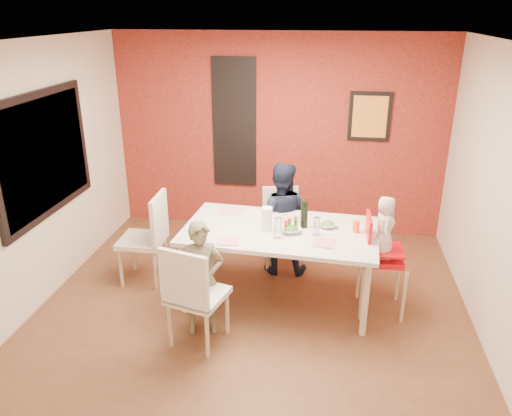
% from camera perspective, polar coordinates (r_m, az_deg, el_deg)
% --- Properties ---
extents(ground, '(4.50, 4.50, 0.00)m').
position_cam_1_polar(ground, '(5.36, -0.51, -11.67)').
color(ground, brown).
rests_on(ground, ground).
extents(ceiling, '(4.50, 4.50, 0.02)m').
position_cam_1_polar(ceiling, '(4.47, -0.63, 18.50)').
color(ceiling, silver).
rests_on(ceiling, wall_back).
extents(wall_back, '(4.50, 0.02, 2.70)m').
position_cam_1_polar(wall_back, '(6.89, 2.55, 8.33)').
color(wall_back, beige).
rests_on(wall_back, ground).
extents(wall_front, '(4.50, 0.02, 2.70)m').
position_cam_1_polar(wall_front, '(2.79, -8.39, -13.72)').
color(wall_front, beige).
rests_on(wall_front, ground).
extents(wall_left, '(0.02, 4.50, 2.70)m').
position_cam_1_polar(wall_left, '(5.56, -24.11, 3.07)').
color(wall_left, beige).
rests_on(wall_left, ground).
extents(wall_right, '(0.02, 4.50, 2.70)m').
position_cam_1_polar(wall_right, '(4.93, 26.20, 0.43)').
color(wall_right, beige).
rests_on(wall_right, ground).
extents(brick_accent_wall, '(4.50, 0.02, 2.70)m').
position_cam_1_polar(brick_accent_wall, '(6.87, 2.53, 8.29)').
color(brick_accent_wall, maroon).
rests_on(brick_accent_wall, ground).
extents(picture_window_frame, '(0.05, 1.70, 1.30)m').
position_cam_1_polar(picture_window_frame, '(5.65, -23.11, 5.64)').
color(picture_window_frame, black).
rests_on(picture_window_frame, wall_left).
extents(picture_window_pane, '(0.02, 1.55, 1.15)m').
position_cam_1_polar(picture_window_pane, '(5.65, -22.98, 5.64)').
color(picture_window_pane, black).
rests_on(picture_window_pane, wall_left).
extents(glassblock_strip, '(0.55, 0.03, 1.70)m').
position_cam_1_polar(glassblock_strip, '(6.91, -2.49, 9.65)').
color(glassblock_strip, silver).
rests_on(glassblock_strip, wall_back).
extents(glassblock_surround, '(0.60, 0.03, 1.76)m').
position_cam_1_polar(glassblock_surround, '(6.91, -2.49, 9.64)').
color(glassblock_surround, black).
rests_on(glassblock_surround, wall_back).
extents(art_print_frame, '(0.54, 0.03, 0.64)m').
position_cam_1_polar(art_print_frame, '(6.76, 12.87, 10.15)').
color(art_print_frame, black).
rests_on(art_print_frame, wall_back).
extents(art_print_canvas, '(0.44, 0.01, 0.54)m').
position_cam_1_polar(art_print_canvas, '(6.75, 12.87, 10.13)').
color(art_print_canvas, '#F7AA36').
rests_on(art_print_canvas, wall_back).
extents(dining_table, '(2.07, 1.24, 0.83)m').
position_cam_1_polar(dining_table, '(5.21, 2.78, -3.16)').
color(dining_table, silver).
rests_on(dining_table, ground).
extents(chair_near, '(0.59, 0.59, 1.04)m').
position_cam_1_polar(chair_near, '(4.60, -7.29, -9.52)').
color(chair_near, silver).
rests_on(chair_near, ground).
extents(chair_far, '(0.52, 0.52, 0.95)m').
position_cam_1_polar(chair_far, '(6.11, 2.86, -1.60)').
color(chair_far, white).
rests_on(chair_far, ground).
extents(chair_left, '(0.50, 0.50, 1.06)m').
position_cam_1_polar(chair_left, '(5.77, -12.08, -2.88)').
color(chair_left, silver).
rests_on(chair_left, ground).
extents(high_chair, '(0.46, 0.46, 1.06)m').
position_cam_1_polar(high_chair, '(5.22, 13.84, -5.22)').
color(high_chair, red).
rests_on(high_chair, ground).
extents(child_near, '(0.48, 0.38, 1.16)m').
position_cam_1_polar(child_near, '(4.80, -6.20, -8.04)').
color(child_near, '#615F45').
rests_on(child_near, ground).
extents(child_far, '(0.68, 0.54, 1.36)m').
position_cam_1_polar(child_far, '(5.83, 2.79, -1.20)').
color(child_far, black).
rests_on(child_far, ground).
extents(toddler, '(0.22, 0.32, 0.64)m').
position_cam_1_polar(toddler, '(5.10, 14.48, -2.14)').
color(toddler, beige).
rests_on(toddler, high_chair).
extents(plate_near_left, '(0.23, 0.23, 0.01)m').
position_cam_1_polar(plate_near_left, '(4.92, -3.18, -3.75)').
color(plate_near_left, white).
rests_on(plate_near_left, dining_table).
extents(plate_far_mid, '(0.24, 0.24, 0.01)m').
position_cam_1_polar(plate_far_mid, '(5.44, 4.13, -1.15)').
color(plate_far_mid, white).
rests_on(plate_far_mid, dining_table).
extents(plate_near_right, '(0.23, 0.23, 0.01)m').
position_cam_1_polar(plate_near_right, '(4.91, 7.73, -4.00)').
color(plate_near_right, white).
rests_on(plate_near_right, dining_table).
extents(plate_far_left, '(0.25, 0.25, 0.01)m').
position_cam_1_polar(plate_far_left, '(5.62, -2.87, -0.35)').
color(plate_far_left, white).
rests_on(plate_far_left, dining_table).
extents(salad_bowl_a, '(0.27, 0.27, 0.05)m').
position_cam_1_polar(salad_bowl_a, '(5.11, 3.99, -2.49)').
color(salad_bowl_a, white).
rests_on(salad_bowl_a, dining_table).
extents(salad_bowl_b, '(0.25, 0.25, 0.05)m').
position_cam_1_polar(salad_bowl_b, '(5.27, 8.23, -1.92)').
color(salad_bowl_b, white).
rests_on(salad_bowl_b, dining_table).
extents(wine_bottle, '(0.08, 0.08, 0.29)m').
position_cam_1_polar(wine_bottle, '(5.19, 5.54, -0.73)').
color(wine_bottle, black).
rests_on(wine_bottle, dining_table).
extents(wine_glass_a, '(0.07, 0.07, 0.21)m').
position_cam_1_polar(wine_glass_a, '(4.96, 2.53, -2.24)').
color(wine_glass_a, white).
rests_on(wine_glass_a, dining_table).
extents(wine_glass_b, '(0.07, 0.07, 0.19)m').
position_cam_1_polar(wine_glass_b, '(5.05, 6.90, -2.07)').
color(wine_glass_b, silver).
rests_on(wine_glass_b, dining_table).
extents(paper_towel_roll, '(0.11, 0.11, 0.25)m').
position_cam_1_polar(paper_towel_roll, '(5.10, 1.26, -1.27)').
color(paper_towel_roll, white).
rests_on(paper_towel_roll, dining_table).
extents(condiment_red, '(0.03, 0.03, 0.13)m').
position_cam_1_polar(condiment_red, '(5.09, 3.41, -2.12)').
color(condiment_red, red).
rests_on(condiment_red, dining_table).
extents(condiment_green, '(0.04, 0.04, 0.14)m').
position_cam_1_polar(condiment_green, '(5.17, 4.55, -1.70)').
color(condiment_green, '#356923').
rests_on(condiment_green, dining_table).
extents(condiment_brown, '(0.03, 0.03, 0.13)m').
position_cam_1_polar(condiment_brown, '(5.14, 3.82, -1.88)').
color(condiment_brown, brown).
rests_on(condiment_brown, dining_table).
extents(sippy_cup, '(0.07, 0.07, 0.12)m').
position_cam_1_polar(sippy_cup, '(5.19, 11.36, -2.08)').
color(sippy_cup, orange).
rests_on(sippy_cup, dining_table).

